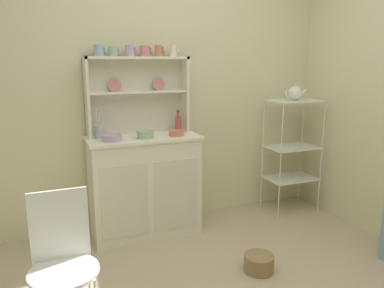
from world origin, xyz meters
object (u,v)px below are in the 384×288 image
at_px(bakers_rack, 292,142).
at_px(wire_chair, 62,255).
at_px(hutch_cabinet, 144,184).
at_px(jam_bottle, 178,123).
at_px(cup_sky_0, 99,50).
at_px(hutch_shelf_unit, 137,89).
at_px(floor_basket, 259,263).
at_px(porcelain_teapot, 295,93).
at_px(bowl_mixing_large, 112,138).
at_px(utensil_jar, 100,131).

height_order(bakers_rack, wire_chair, bakers_rack).
xyz_separation_m(hutch_cabinet, jam_bottle, (0.35, 0.09, 0.51)).
bearing_deg(cup_sky_0, hutch_cabinet, -21.26).
height_order(hutch_shelf_unit, floor_basket, hutch_shelf_unit).
relative_size(hutch_cabinet, hutch_shelf_unit, 1.08).
relative_size(hutch_cabinet, porcelain_teapot, 4.19).
distance_m(floor_basket, bowl_mixing_large, 1.49).
height_order(utensil_jar, porcelain_teapot, porcelain_teapot).
relative_size(floor_basket, bowl_mixing_large, 1.34).
distance_m(jam_bottle, utensil_jar, 0.70).
height_order(floor_basket, jam_bottle, jam_bottle).
distance_m(floor_basket, jam_bottle, 1.39).
xyz_separation_m(wire_chair, bowl_mixing_large, (0.48, 1.08, 0.38)).
bearing_deg(porcelain_teapot, cup_sky_0, 174.63).
height_order(bakers_rack, floor_basket, bakers_rack).
bearing_deg(bowl_mixing_large, cup_sky_0, 101.02).
height_order(floor_basket, utensil_jar, utensil_jar).
relative_size(hutch_shelf_unit, utensil_jar, 3.48).
bearing_deg(utensil_jar, hutch_shelf_unit, 13.57).
bearing_deg(cup_sky_0, wire_chair, -109.02).
relative_size(bowl_mixing_large, jam_bottle, 0.84).
distance_m(bakers_rack, porcelain_teapot, 0.48).
xyz_separation_m(floor_basket, jam_bottle, (-0.25, 1.03, 0.89)).
height_order(cup_sky_0, jam_bottle, cup_sky_0).
height_order(floor_basket, bowl_mixing_large, bowl_mixing_large).
relative_size(floor_basket, jam_bottle, 1.12).
xyz_separation_m(bakers_rack, porcelain_teapot, (-0.00, 0.00, 0.48)).
distance_m(bakers_rack, utensil_jar, 1.88).
bearing_deg(bakers_rack, bowl_mixing_large, -179.23).
bearing_deg(bowl_mixing_large, jam_bottle, 14.30).
relative_size(wire_chair, porcelain_teapot, 3.75).
bearing_deg(jam_bottle, cup_sky_0, 176.90).
bearing_deg(floor_basket, utensil_jar, 132.82).
distance_m(wire_chair, bowl_mixing_large, 1.24).
bearing_deg(cup_sky_0, floor_basket, -49.48).
bearing_deg(cup_sky_0, utensil_jar, -128.65).
height_order(hutch_cabinet, wire_chair, hutch_cabinet).
xyz_separation_m(hutch_shelf_unit, utensil_jar, (-0.35, -0.08, -0.33)).
bearing_deg(porcelain_teapot, jam_bottle, 173.33).
bearing_deg(cup_sky_0, bakers_rack, -5.37).
bearing_deg(porcelain_teapot, bakers_rack, -0.00).
xyz_separation_m(hutch_shelf_unit, porcelain_teapot, (1.51, -0.21, -0.07)).
bearing_deg(hutch_shelf_unit, bowl_mixing_large, -139.54).
bearing_deg(floor_basket, bowl_mixing_large, 135.09).
height_order(wire_chair, floor_basket, wire_chair).
relative_size(hutch_shelf_unit, porcelain_teapot, 3.90).
xyz_separation_m(hutch_cabinet, floor_basket, (0.60, -0.94, -0.39)).
height_order(hutch_shelf_unit, cup_sky_0, cup_sky_0).
distance_m(hutch_cabinet, floor_basket, 1.18).
bearing_deg(wire_chair, bowl_mixing_large, 92.50).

